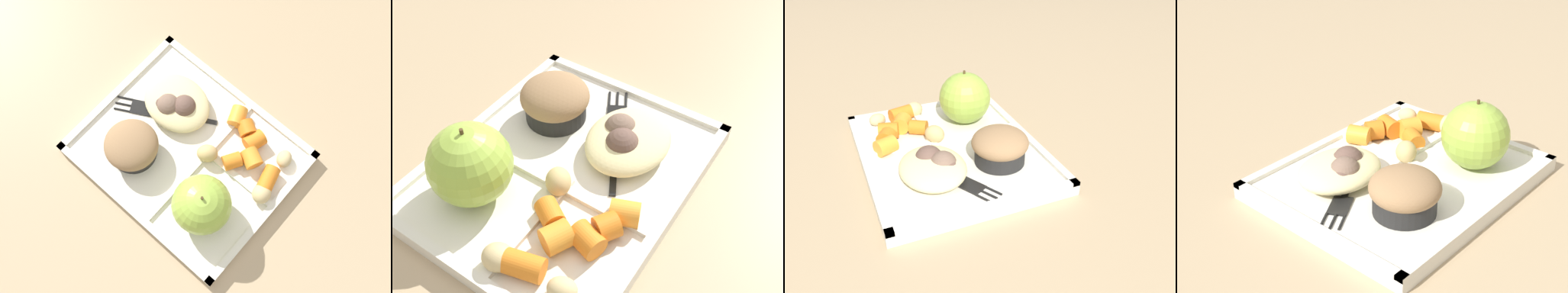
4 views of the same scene
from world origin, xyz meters
TOP-DOWN VIEW (x-y plane):
  - ground at (0.00, 0.00)m, footprint 6.00×6.00m
  - lunch_tray at (-0.00, -0.00)m, footprint 0.31×0.25m
  - green_apple at (-0.07, 0.05)m, footprint 0.08×0.08m
  - bran_muffin at (0.06, 0.05)m, footprint 0.08×0.08m
  - carrot_slice_large at (-0.08, -0.05)m, footprint 0.04×0.04m
  - carrot_slice_near_corner at (-0.06, -0.03)m, footprint 0.03×0.03m
  - carrot_slice_back at (-0.12, -0.04)m, footprint 0.03×0.04m
  - carrot_slice_diagonal at (-0.07, -0.07)m, footprint 0.03×0.04m
  - carrot_slice_edge at (-0.05, -0.08)m, footprint 0.03×0.03m
  - carrot_slice_tilted at (-0.02, -0.09)m, footprint 0.03×0.04m
  - potato_chunk_large at (-0.12, -0.08)m, footprint 0.03×0.03m
  - potato_chunk_golden at (-0.12, -0.02)m, footprint 0.03×0.04m
  - potato_chunk_browned at (-0.03, -0.01)m, footprint 0.04×0.04m
  - egg_noodle_pile at (0.06, -0.04)m, footprint 0.11×0.09m
  - meatball_side at (0.07, -0.03)m, footprint 0.04×0.04m
  - meatball_center at (0.05, -0.04)m, footprint 0.04×0.04m
  - meatball_back at (0.07, -0.03)m, footprint 0.03×0.03m
  - plastic_fork at (0.08, -0.02)m, footprint 0.15×0.09m

SIDE VIEW (x-z plane):
  - ground at x=0.00m, z-range 0.00..0.00m
  - lunch_tray at x=0.00m, z-range 0.00..0.02m
  - plastic_fork at x=0.08m, z-range 0.01..0.02m
  - potato_chunk_large at x=-0.12m, z-range 0.01..0.03m
  - carrot_slice_near_corner at x=-0.06m, z-range 0.01..0.04m
  - carrot_slice_back at x=-0.12m, z-range 0.01..0.04m
  - potato_chunk_golden at x=-0.12m, z-range 0.01..0.04m
  - carrot_slice_diagonal at x=-0.07m, z-range 0.01..0.04m
  - carrot_slice_tilted at x=-0.02m, z-range 0.01..0.04m
  - carrot_slice_edge at x=-0.05m, z-range 0.01..0.04m
  - carrot_slice_large at x=-0.08m, z-range 0.01..0.04m
  - potato_chunk_browned at x=-0.03m, z-range 0.01..0.04m
  - egg_noodle_pile at x=0.06m, z-range 0.01..0.04m
  - meatball_back at x=0.07m, z-range 0.01..0.05m
  - meatball_side at x=0.07m, z-range 0.01..0.05m
  - meatball_center at x=0.05m, z-range 0.01..0.05m
  - bran_muffin at x=0.06m, z-range 0.01..0.07m
  - green_apple at x=-0.07m, z-range 0.01..0.10m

